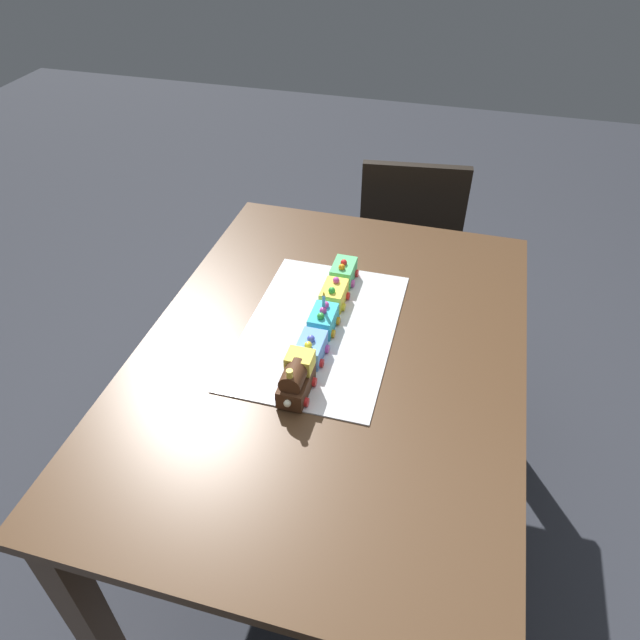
# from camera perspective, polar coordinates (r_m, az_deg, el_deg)

# --- Properties ---
(ground_plane) EXTENTS (8.00, 8.00, 0.00)m
(ground_plane) POSITION_cam_1_polar(r_m,az_deg,el_deg) (2.12, 0.79, -17.83)
(ground_plane) COLOR #2D3038
(dining_table) EXTENTS (1.40, 1.00, 0.74)m
(dining_table) POSITION_cam_1_polar(r_m,az_deg,el_deg) (1.62, 0.99, -5.77)
(dining_table) COLOR #4C331E
(dining_table) RESTS_ON ground
(chair) EXTENTS (0.45, 0.45, 0.86)m
(chair) POSITION_cam_1_polar(r_m,az_deg,el_deg) (2.51, 8.61, 7.81)
(chair) COLOR black
(chair) RESTS_ON ground
(cake_board) EXTENTS (0.60, 0.40, 0.00)m
(cake_board) POSITION_cam_1_polar(r_m,az_deg,el_deg) (1.61, 0.00, -0.88)
(cake_board) COLOR silver
(cake_board) RESTS_ON dining_table
(cake_locomotive) EXTENTS (0.14, 0.08, 0.12)m
(cake_locomotive) POSITION_cam_1_polar(r_m,az_deg,el_deg) (1.40, -2.35, -5.69)
(cake_locomotive) COLOR #472816
(cake_locomotive) RESTS_ON cake_board
(cake_car_flatbed_sky_blue) EXTENTS (0.10, 0.08, 0.07)m
(cake_car_flatbed_sky_blue) POSITION_cam_1_polar(r_m,az_deg,el_deg) (1.50, -0.88, -2.80)
(cake_car_flatbed_sky_blue) COLOR #669EEA
(cake_car_flatbed_sky_blue) RESTS_ON cake_board
(cake_car_caboose_turquoise) EXTENTS (0.10, 0.08, 0.07)m
(cake_car_caboose_turquoise) POSITION_cam_1_polar(r_m,az_deg,el_deg) (1.59, 0.30, 0.01)
(cake_car_caboose_turquoise) COLOR #38B7C6
(cake_car_caboose_turquoise) RESTS_ON cake_board
(cake_car_tanker_lemon) EXTENTS (0.10, 0.08, 0.07)m
(cake_car_tanker_lemon) POSITION_cam_1_polar(r_m,az_deg,el_deg) (1.68, 1.36, 2.49)
(cake_car_tanker_lemon) COLOR #F4E04C
(cake_car_tanker_lemon) RESTS_ON cake_board
(cake_car_hopper_mint_green) EXTENTS (0.10, 0.08, 0.07)m
(cake_car_hopper_mint_green) POSITION_cam_1_polar(r_m,az_deg,el_deg) (1.77, 2.30, 4.72)
(cake_car_hopper_mint_green) COLOR #59CC7A
(cake_car_hopper_mint_green) RESTS_ON cake_board
(birthday_candle) EXTENTS (0.01, 0.01, 0.05)m
(birthday_candle) POSITION_cam_1_polar(r_m,az_deg,el_deg) (1.55, 0.37, 2.03)
(birthday_candle) COLOR #4CA5E5
(birthday_candle) RESTS_ON cake_car_caboose_turquoise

